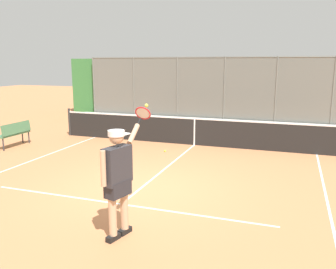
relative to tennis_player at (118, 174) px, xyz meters
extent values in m
plane|color=#C67A4C|center=(0.60, -2.19, -1.08)|extent=(60.00, 60.00, 0.00)
cube|color=white|center=(0.60, -1.23, -1.08)|extent=(6.21, 0.05, 0.01)
cube|color=white|center=(-3.38, -1.74, -1.08)|extent=(0.05, 10.26, 0.01)
cube|color=white|center=(0.60, -4.05, -1.08)|extent=(0.05, 5.65, 0.01)
cylinder|color=slate|center=(-4.17, -12.19, 0.48)|extent=(0.07, 0.07, 3.12)
cylinder|color=slate|center=(-1.79, -12.19, 0.48)|extent=(0.07, 0.07, 3.12)
cylinder|color=slate|center=(0.60, -12.19, 0.48)|extent=(0.07, 0.07, 3.12)
cylinder|color=slate|center=(2.99, -12.19, 0.48)|extent=(0.07, 0.07, 3.12)
cylinder|color=slate|center=(5.38, -12.19, 0.48)|extent=(0.07, 0.07, 3.12)
cylinder|color=slate|center=(7.76, -12.19, 0.48)|extent=(0.07, 0.07, 3.12)
cylinder|color=slate|center=(0.60, -12.19, 2.00)|extent=(14.32, 0.05, 0.05)
cube|color=slate|center=(0.60, -12.19, 0.48)|extent=(14.32, 0.02, 3.12)
cube|color=#387A3D|center=(0.60, -12.84, 0.44)|extent=(17.32, 0.90, 3.04)
cube|color=silver|center=(0.60, -12.01, -1.00)|extent=(15.32, 0.18, 0.15)
cylinder|color=#2D2D2D|center=(5.71, -6.88, -0.54)|extent=(0.09, 0.09, 1.07)
cube|color=black|center=(0.60, -6.88, -0.62)|extent=(10.13, 0.02, 0.91)
cube|color=white|center=(0.60, -6.88, -0.14)|extent=(10.13, 0.04, 0.05)
cube|color=white|center=(0.60, -6.88, -0.62)|extent=(0.05, 0.04, 0.91)
cube|color=black|center=(0.04, 0.16, -1.03)|extent=(0.17, 0.28, 0.09)
cylinder|color=tan|center=(0.04, 0.16, -0.57)|extent=(0.13, 0.13, 0.84)
cube|color=black|center=(-0.03, -0.12, -1.03)|extent=(0.17, 0.28, 0.09)
cylinder|color=tan|center=(-0.03, -0.12, -0.57)|extent=(0.13, 0.13, 0.84)
cube|color=#28282D|center=(0.00, 0.02, -0.23)|extent=(0.32, 0.48, 0.26)
cube|color=#2D2D33|center=(0.00, 0.02, 0.15)|extent=(0.33, 0.55, 0.61)
cylinder|color=tan|center=(0.08, 0.32, 0.18)|extent=(0.08, 0.08, 0.56)
cylinder|color=tan|center=(-0.07, -0.46, 0.58)|extent=(0.10, 0.41, 0.31)
sphere|color=tan|center=(0.00, 0.02, 0.61)|extent=(0.23, 0.23, 0.23)
cylinder|color=white|center=(0.00, 0.02, 0.68)|extent=(0.33, 0.33, 0.09)
cube|color=white|center=(-0.03, -0.10, 0.64)|extent=(0.24, 0.25, 0.02)
cylinder|color=black|center=(-0.06, -0.71, 0.75)|extent=(0.04, 0.17, 0.13)
torus|color=red|center=(-0.06, -0.90, 0.87)|extent=(0.30, 0.19, 0.26)
cylinder|color=silver|center=(-0.06, -0.90, 0.87)|extent=(0.25, 0.15, 0.21)
sphere|color=#D6E042|center=(-0.05, -1.08, 0.99)|extent=(0.07, 0.07, 0.07)
sphere|color=#C1D138|center=(1.23, -5.60, -1.05)|extent=(0.07, 0.07, 0.07)
cube|color=#477A51|center=(6.39, -4.57, -0.64)|extent=(0.38, 1.30, 0.05)
cube|color=#477A51|center=(6.22, -4.57, -0.42)|extent=(0.09, 1.30, 0.36)
cylinder|color=#333338|center=(6.53, -5.17, -0.86)|extent=(0.04, 0.04, 0.44)
cylinder|color=#333338|center=(6.25, -5.17, -0.86)|extent=(0.04, 0.04, 0.44)
cylinder|color=#333338|center=(6.25, -3.97, -0.86)|extent=(0.04, 0.04, 0.44)
camera|label=1|loc=(-2.58, 4.90, 1.76)|focal=38.10mm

